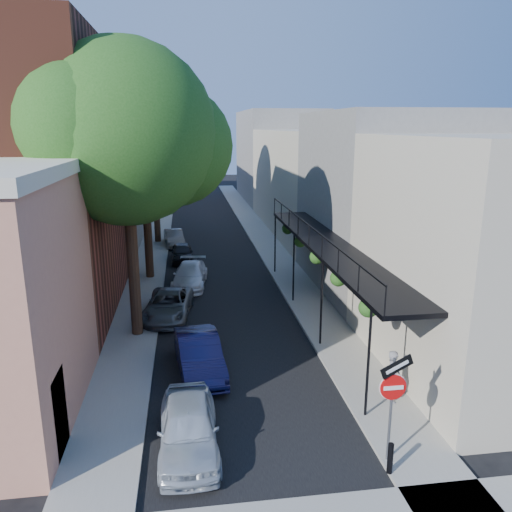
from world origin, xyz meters
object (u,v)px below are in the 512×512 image
object	(u,v)px
oak_near	(138,137)
parked_car_a	(188,427)
parked_car_b	(199,355)
sign_post	(393,391)
pedestrian	(393,376)
oak_far	(159,127)
parked_car_f	(174,238)
parked_car_d	(190,275)
parked_car_c	(168,305)
parked_car_e	(182,253)
bollard	(390,458)
oak_mid	(151,150)

from	to	relation	value
oak_near	parked_car_a	size ratio (longest dim) A/B	2.97
parked_car_b	sign_post	bearing A→B (deg)	-56.51
sign_post	parked_car_b	size ratio (longest dim) A/B	0.74
parked_car_a	parked_car_b	bearing A→B (deg)	84.19
sign_post	pedestrian	distance (m)	3.12
oak_near	pedestrian	bearing A→B (deg)	-40.57
oak_far	parked_car_f	size ratio (longest dim) A/B	3.45
parked_car_b	parked_car_d	size ratio (longest dim) A/B	0.98
parked_car_c	parked_car_e	xyz separation A→B (m)	(0.57, 9.59, -0.01)
bollard	parked_car_b	world-z (taller)	parked_car_b
oak_near	parked_car_e	bearing A→B (deg)	83.18
oak_far	parked_car_b	size ratio (longest dim) A/B	2.94
oak_mid	pedestrian	size ratio (longest dim) A/B	6.18
bollard	oak_far	world-z (taller)	oak_far
parked_car_f	pedestrian	distance (m)	23.34
sign_post	parked_car_f	xyz separation A→B (m)	(-5.76, 24.94, -1.47)
oak_near	sign_post	bearing A→B (deg)	-54.91
parked_car_a	pedestrian	bearing A→B (deg)	12.19
sign_post	parked_car_b	world-z (taller)	sign_post
oak_mid	parked_car_d	world-z (taller)	oak_mid
pedestrian	parked_car_e	bearing A→B (deg)	27.65
bollard	oak_near	xyz separation A→B (m)	(-6.37, 9.76, 7.36)
parked_car_a	parked_car_b	size ratio (longest dim) A/B	0.95
parked_car_b	parked_car_e	xyz separation A→B (m)	(-0.63, 14.96, -0.10)
parked_car_f	oak_mid	bearing A→B (deg)	-103.07
oak_mid	parked_car_a	size ratio (longest dim) A/B	2.65
sign_post	parked_car_c	size ratio (longest dim) A/B	0.72
bollard	parked_car_e	xyz separation A→B (m)	(-5.03, 20.97, 0.04)
oak_near	oak_far	xyz separation A→B (m)	(0.01, 17.01, 0.38)
parked_car_c	bollard	bearing A→B (deg)	-57.04
parked_car_d	oak_far	bearing A→B (deg)	105.76
parked_car_e	oak_near	bearing A→B (deg)	-98.61
oak_near	parked_car_f	distance (m)	17.29
oak_near	parked_car_d	world-z (taller)	oak_near
bollard	parked_car_d	distance (m)	16.47
oak_mid	parked_car_a	bearing A→B (deg)	-84.22
sign_post	parked_car_e	xyz separation A→B (m)	(-5.18, 20.50, -1.47)
parked_car_a	pedestrian	xyz separation A→B (m)	(6.17, 1.38, 0.29)
parked_car_c	oak_far	bearing A→B (deg)	99.57
parked_car_f	pedestrian	world-z (taller)	pedestrian
oak_far	parked_car_b	bearing A→B (deg)	-84.62
oak_near	parked_car_e	xyz separation A→B (m)	(1.34, 11.21, -7.31)
parked_car_d	pedestrian	bearing A→B (deg)	-58.19
parked_car_b	parked_car_a	bearing A→B (deg)	-101.40
parked_car_d	parked_car_e	bearing A→B (deg)	101.41
oak_near	parked_car_d	size ratio (longest dim) A/B	2.77
parked_car_d	parked_car_e	size ratio (longest dim) A/B	1.25
oak_near	parked_car_b	xyz separation A→B (m)	(1.97, -3.75, -7.21)
parked_car_a	parked_car_c	xyz separation A→B (m)	(-0.80, 9.62, -0.08)
oak_far	parked_car_d	distance (m)	13.48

